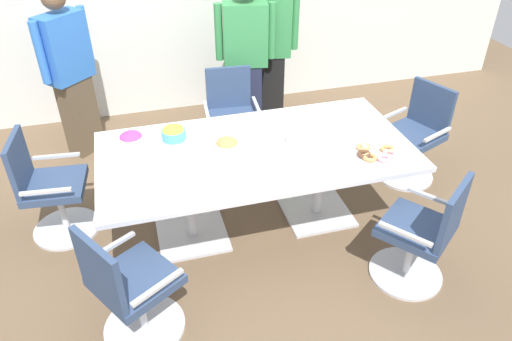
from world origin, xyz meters
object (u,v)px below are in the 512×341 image
Objects in this scene: office_chair_4 at (130,291)px; person_standing_0 at (70,72)px; office_chair_0 at (422,237)px; plate_stack at (297,139)px; snack_bowl_candy_mix at (131,139)px; snack_bowl_cookies at (227,146)px; office_chair_1 at (415,138)px; person_standing_1 at (246,58)px; conference_table at (256,163)px; donut_platter at (375,152)px; office_chair_3 at (49,192)px; person_standing_2 at (269,48)px; snack_bowl_chips_yellow at (174,133)px; office_chair_2 at (231,121)px; napkin_pile at (167,163)px.

person_standing_0 is (-0.34, 2.50, 0.46)m from office_chair_4.
plate_stack is (-0.62, 0.92, 0.37)m from office_chair_0.
snack_bowl_candy_mix is 1.07× the size of plate_stack.
person_standing_0 is 9.07× the size of snack_bowl_cookies.
person_standing_1 is at bearing 24.48° from office_chair_1.
snack_bowl_candy_mix is (-0.91, 0.33, 0.17)m from conference_table.
conference_table is at bearing 88.90° from person_standing_1.
office_chair_4 is at bearing -164.10° from donut_platter.
office_chair_3 is 2.92× the size of donut_platter.
person_standing_2 is at bearing -142.52° from person_standing_1.
snack_bowl_chips_yellow is (1.02, -0.03, 0.40)m from office_chair_3.
office_chair_2 is 0.54× the size of person_standing_2.
office_chair_0 and office_chair_3 have the same top height.
person_standing_1 is at bearing 105.54° from donut_platter.
office_chair_3 reaches higher than napkin_pile.
person_standing_2 is 8.65× the size of snack_bowl_chips_yellow.
napkin_pile is (0.71, -1.69, -0.09)m from person_standing_0.
office_chair_3 is 1.00× the size of office_chair_4.
office_chair_3 is 2.57m from donut_platter.
person_standing_0 is at bearing -15.44° from office_chair_2.
office_chair_1 is at bearing 81.87° from office_chair_4.
office_chair_2 is at bearing 57.36° from napkin_pile.
person_standing_2 is (0.30, 0.15, 0.02)m from person_standing_1.
office_chair_0 is at bearing -27.60° from napkin_pile.
office_chair_2 is at bearing 119.20° from donut_platter.
office_chair_4 reaches higher than plate_stack.
snack_bowl_cookies is at bearing 176.83° from conference_table.
office_chair_0 is 2.21m from office_chair_2.
office_chair_2 is 1.00× the size of office_chair_3.
snack_bowl_candy_mix is 1.06× the size of snack_bowl_cookies.
person_standing_2 is (2.02, 0.07, 0.01)m from person_standing_0.
office_chair_3 and office_chair_4 have the same top height.
office_chair_1 is 3.24m from office_chair_3.
conference_table is 1.68m from office_chair_1.
donut_platter is at bearing -9.84° from napkin_pile.
office_chair_2 reaches higher than donut_platter.
snack_bowl_candy_mix reaches higher than conference_table.
conference_table is at bearing 97.43° from office_chair_4.
office_chair_1 is 5.92× the size of napkin_pile.
office_chair_2 is 1.19m from plate_stack.
napkin_pile is (-1.53, 0.27, 0.01)m from donut_platter.
office_chair_2 is 1.42m from napkin_pile.
plate_stack is (-1.29, -0.30, 0.37)m from office_chair_1.
snack_bowl_cookies is (-0.22, 0.01, 0.18)m from conference_table.
office_chair_1 and office_chair_4 have the same top height.
plate_stack is at bearing 2.00° from conference_table.
donut_platter is at bearing 74.21° from office_chair_4.
person_standing_0 is at bearing 125.75° from snack_bowl_cookies.
snack_bowl_chips_yellow is at bearing 55.29° from office_chair_2.
office_chair_1 is 0.54× the size of person_standing_0.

